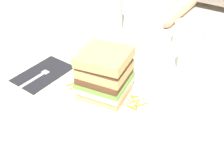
{
  "coord_description": "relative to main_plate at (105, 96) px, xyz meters",
  "views": [
    {
      "loc": [
        0.31,
        -0.43,
        0.44
      ],
      "look_at": [
        0.01,
        0.01,
        0.05
      ],
      "focal_mm": 42.88,
      "sensor_mm": 36.0,
      "label": 1
    }
  ],
  "objects": [
    {
      "name": "knife",
      "position": [
        0.16,
        -0.0,
        -0.01
      ],
      "size": [
        0.03,
        0.2,
        0.0
      ],
      "color": "silver",
      "rests_on": "ground_plane"
    },
    {
      "name": "carrot_shred_8",
      "position": [
        0.07,
        0.01,
        0.01
      ],
      "size": [
        0.02,
        0.01,
        0.0
      ],
      "primitive_type": "cylinder",
      "rotation": [
        0.0,
        1.57,
        6.01
      ],
      "color": "orange",
      "rests_on": "main_plate"
    },
    {
      "name": "carrot_shred_5",
      "position": [
        0.1,
        0.02,
        0.01
      ],
      "size": [
        0.02,
        0.03,
        0.0
      ],
      "primitive_type": "cylinder",
      "rotation": [
        0.0,
        1.57,
        4.15
      ],
      "color": "orange",
      "rests_on": "main_plate"
    },
    {
      "name": "empty_tumbler_2",
      "position": [
        -0.05,
        0.27,
        0.03
      ],
      "size": [
        0.06,
        0.06,
        0.08
      ],
      "primitive_type": "cylinder",
      "color": "silver",
      "rests_on": "ground_plane"
    },
    {
      "name": "empty_tumbler_3",
      "position": [
        0.15,
        0.34,
        0.03
      ],
      "size": [
        0.07,
        0.07,
        0.07
      ],
      "primitive_type": "cylinder",
      "color": "silver",
      "rests_on": "ground_plane"
    },
    {
      "name": "carrot_shred_0",
      "position": [
        -0.06,
        -0.02,
        0.01
      ],
      "size": [
        0.02,
        0.03,
        0.0
      ],
      "primitive_type": "cylinder",
      "rotation": [
        0.0,
        1.57,
        0.96
      ],
      "color": "orange",
      "rests_on": "main_plate"
    },
    {
      "name": "fork",
      "position": [
        -0.21,
        -0.04,
        -0.0
      ],
      "size": [
        0.02,
        0.17,
        0.0
      ],
      "color": "silver",
      "rests_on": "napkin_dark"
    },
    {
      "name": "carrot_shred_1",
      "position": [
        -0.08,
        0.0,
        0.01
      ],
      "size": [
        0.02,
        0.02,
        0.0
      ],
      "primitive_type": "cylinder",
      "rotation": [
        0.0,
        1.57,
        3.92
      ],
      "color": "orange",
      "rests_on": "main_plate"
    },
    {
      "name": "carrot_shred_7",
      "position": [
        0.07,
        0.01,
        0.01
      ],
      "size": [
        0.02,
        0.03,
        0.0
      ],
      "primitive_type": "cylinder",
      "rotation": [
        0.0,
        1.57,
        4.31
      ],
      "color": "orange",
      "rests_on": "main_plate"
    },
    {
      "name": "carrot_shred_11",
      "position": [
        0.09,
        0.03,
        0.01
      ],
      "size": [
        0.01,
        0.02,
        0.0
      ],
      "primitive_type": "cylinder",
      "rotation": [
        0.0,
        1.57,
        5.43
      ],
      "color": "orange",
      "rests_on": "main_plate"
    },
    {
      "name": "carrot_shred_14",
      "position": [
        0.07,
        0.02,
        0.01
      ],
      "size": [
        0.02,
        0.02,
        0.0
      ],
      "primitive_type": "cylinder",
      "rotation": [
        0.0,
        1.57,
        2.41
      ],
      "color": "orange",
      "rests_on": "main_plate"
    },
    {
      "name": "carrot_shred_3",
      "position": [
        -0.09,
        -0.01,
        0.01
      ],
      "size": [
        0.02,
        0.01,
        0.0
      ],
      "primitive_type": "cylinder",
      "rotation": [
        0.0,
        1.57,
        0.7
      ],
      "color": "orange",
      "rests_on": "main_plate"
    },
    {
      "name": "carrot_shred_4",
      "position": [
        -0.07,
        -0.04,
        0.01
      ],
      "size": [
        0.03,
        0.0,
        0.0
      ],
      "primitive_type": "cylinder",
      "rotation": [
        0.0,
        1.57,
        3.15
      ],
      "color": "orange",
      "rests_on": "main_plate"
    },
    {
      "name": "carrot_shred_13",
      "position": [
        0.07,
        -0.01,
        0.01
      ],
      "size": [
        0.03,
        0.01,
        0.0
      ],
      "primitive_type": "cylinder",
      "rotation": [
        0.0,
        1.57,
        3.29
      ],
      "color": "orange",
      "rests_on": "main_plate"
    },
    {
      "name": "main_plate",
      "position": [
        0.0,
        0.0,
        0.0
      ],
      "size": [
        0.27,
        0.27,
        0.01
      ],
      "primitive_type": "cylinder",
      "color": "white",
      "rests_on": "ground_plane"
    },
    {
      "name": "carrot_shred_6",
      "position": [
        0.08,
        -0.01,
        0.01
      ],
      "size": [
        0.03,
        0.0,
        0.0
      ],
      "primitive_type": "cylinder",
      "rotation": [
        0.0,
        1.57,
        0.05
      ],
      "color": "orange",
      "rests_on": "main_plate"
    },
    {
      "name": "carrot_shred_9",
      "position": [
        0.07,
        0.03,
        0.01
      ],
      "size": [
        0.02,
        0.02,
        0.0
      ],
      "primitive_type": "cylinder",
      "rotation": [
        0.0,
        1.57,
        0.62
      ],
      "color": "orange",
      "rests_on": "main_plate"
    },
    {
      "name": "sandwich",
      "position": [
        0.0,
        -0.0,
        0.07
      ],
      "size": [
        0.13,
        0.13,
        0.13
      ],
      "color": "tan",
      "rests_on": "main_plate"
    },
    {
      "name": "ground_plane",
      "position": [
        -0.01,
        0.02,
        -0.01
      ],
      "size": [
        3.0,
        3.0,
        0.0
      ],
      "primitive_type": "plane",
      "color": "beige"
    },
    {
      "name": "carrot_shred_10",
      "position": [
        0.09,
        0.0,
        0.01
      ],
      "size": [
        0.01,
        0.02,
        0.0
      ],
      "primitive_type": "cylinder",
      "rotation": [
        0.0,
        1.57,
        2.07
      ],
      "color": "orange",
      "rests_on": "main_plate"
    },
    {
      "name": "empty_tumbler_0",
      "position": [
        0.06,
        0.35,
        0.04
      ],
      "size": [
        0.07,
        0.07,
        0.09
      ],
      "primitive_type": "cylinder",
      "color": "silver",
      "rests_on": "ground_plane"
    },
    {
      "name": "juice_glass",
      "position": [
        0.14,
        0.23,
        0.03
      ],
      "size": [
        0.08,
        0.08,
        0.09
      ],
      "color": "white",
      "rests_on": "ground_plane"
    },
    {
      "name": "napkin_dark",
      "position": [
        -0.2,
        -0.02,
        -0.01
      ],
      "size": [
        0.11,
        0.16,
        0.0
      ],
      "primitive_type": "cube",
      "rotation": [
        0.0,
        0.0,
        -0.03
      ],
      "color": "black",
      "rests_on": "ground_plane"
    },
    {
      "name": "carrot_shred_2",
      "position": [
        -0.09,
        -0.02,
        0.01
      ],
      "size": [
        0.02,
        0.03,
        0.0
      ],
      "primitive_type": "cylinder",
      "rotation": [
        0.0,
        1.57,
        1.16
      ],
      "color": "orange",
      "rests_on": "main_plate"
    },
    {
      "name": "empty_tumbler_1",
      "position": [
        -0.06,
        0.37,
        0.03
      ],
      "size": [
        0.08,
        0.08,
        0.08
      ],
      "primitive_type": "cylinder",
      "color": "silver",
      "rests_on": "ground_plane"
    },
    {
      "name": "carrot_shred_12",
      "position": [
        0.08,
        0.01,
        0.01
      ],
      "size": [
        0.0,
        0.02,
        0.0
      ],
      "primitive_type": "cylinder",
      "rotation": [
        0.0,
        1.57,
        4.71
      ],
      "color": "orange",
      "rests_on": "main_plate"
    }
  ]
}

